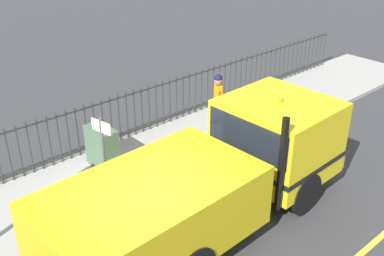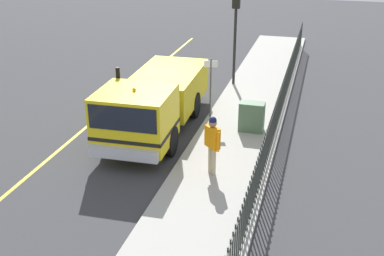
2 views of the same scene
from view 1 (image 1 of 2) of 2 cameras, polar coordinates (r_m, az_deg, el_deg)
name	(u,v)px [view 1 (image 1 of 2)]	position (r m, az deg, el deg)	size (l,w,h in m)	color
sidewalk_slab	(74,191)	(10.94, -14.57, -7.63)	(2.79, 27.39, 0.13)	#A3A099
work_truck	(224,169)	(9.24, 4.03, -5.08)	(2.49, 6.93, 2.51)	yellow
worker_standing	(218,98)	(12.46, 3.25, 3.74)	(0.52, 0.51, 1.78)	orange
iron_fence	(45,143)	(11.56, -17.93, -1.75)	(0.04, 23.32, 1.36)	#2D332D
utility_cabinet	(102,147)	(11.35, -11.15, -2.39)	(0.86, 0.47, 1.04)	#4C6B4C
street_sign	(104,155)	(9.25, -10.97, -3.32)	(0.50, 0.13, 2.23)	#4C4C4C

